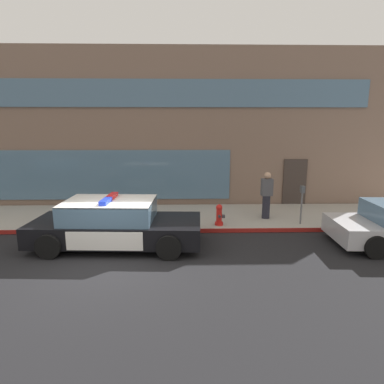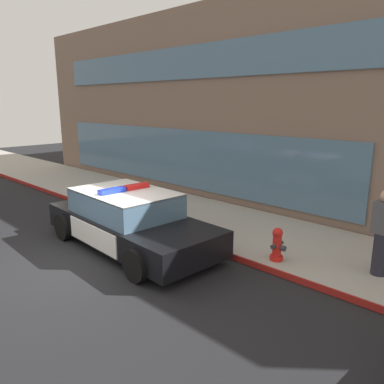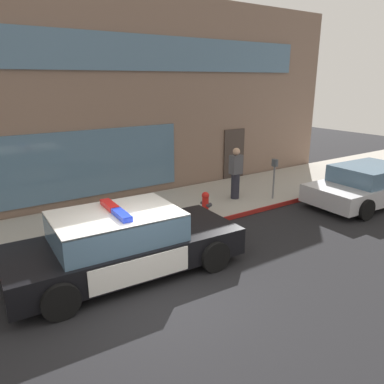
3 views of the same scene
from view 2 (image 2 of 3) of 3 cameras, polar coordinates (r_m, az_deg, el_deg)
ground at (r=8.81m, az=-16.04°, el=-10.28°), size 48.00×48.00×0.00m
sidewalk at (r=11.22m, az=2.43°, el=-4.17°), size 48.00×3.33×0.15m
curb_red_paint at (r=10.09m, az=-4.00°, el=-6.23°), size 28.80×0.04×0.14m
storefront_building at (r=16.24m, az=17.30°, el=12.35°), size 23.49×9.55×6.65m
police_cruiser at (r=9.31m, az=-9.48°, el=-4.16°), size 4.96×2.33×1.49m
fire_hydrant at (r=8.33m, az=12.74°, el=-7.76°), size 0.34×0.39×0.73m
pedestrian_on_sidewalk at (r=8.17m, az=26.84°, el=-5.52°), size 0.41×0.28×1.71m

